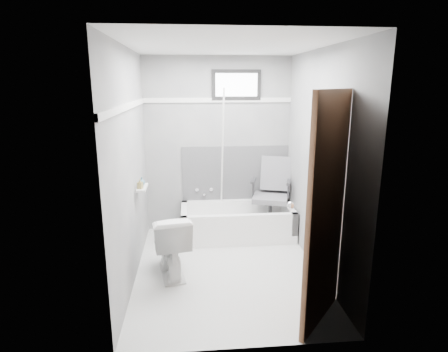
{
  "coord_description": "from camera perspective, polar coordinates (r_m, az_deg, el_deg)",
  "views": [
    {
      "loc": [
        -0.38,
        -3.82,
        2.04
      ],
      "look_at": [
        0.0,
        0.35,
        1.0
      ],
      "focal_mm": 30.0,
      "sensor_mm": 36.0,
      "label": 1
    }
  ],
  "objects": [
    {
      "name": "wall_front",
      "position": [
        2.69,
        3.19,
        -4.31
      ],
      "size": [
        2.0,
        0.02,
        2.4
      ],
      "primitive_type": "cube",
      "color": "slate",
      "rests_on": "floor"
    },
    {
      "name": "window",
      "position": [
        5.15,
        1.89,
        13.71
      ],
      "size": [
        0.66,
        0.04,
        0.4
      ],
      "primitive_type": null,
      "color": "black",
      "rests_on": "wall_back"
    },
    {
      "name": "ceiling",
      "position": [
        3.86,
        0.5,
        19.29
      ],
      "size": [
        2.6,
        2.6,
        0.0
      ],
      "primitive_type": "plane",
      "rotation": [
        3.14,
        0.0,
        0.0
      ],
      "color": "silver",
      "rests_on": "floor"
    },
    {
      "name": "backerboard",
      "position": [
        5.3,
        1.77,
        0.4
      ],
      "size": [
        1.5,
        0.02,
        0.78
      ],
      "primitive_type": "cube",
      "color": "#4C4C4F",
      "rests_on": "wall_back"
    },
    {
      "name": "floor",
      "position": [
        4.35,
        0.43,
        -14.03
      ],
      "size": [
        2.6,
        2.6,
        0.0
      ],
      "primitive_type": "plane",
      "color": "white",
      "rests_on": "ground"
    },
    {
      "name": "soap_bottle_a",
      "position": [
        4.21,
        -12.67,
        -1.18
      ],
      "size": [
        0.07,
        0.07,
        0.12
      ],
      "primitive_type": "imported",
      "rotation": [
        0.0,
        0.0,
        -0.33
      ],
      "color": "olive",
      "rests_on": "shelf"
    },
    {
      "name": "shelf",
      "position": [
        4.31,
        -12.36,
        -1.75
      ],
      "size": [
        0.1,
        0.32,
        0.02
      ],
      "primitive_type": "cube",
      "color": "silver",
      "rests_on": "wall_left"
    },
    {
      "name": "faucet",
      "position": [
        5.31,
        -3.05,
        -2.38
      ],
      "size": [
        0.26,
        0.1,
        0.16
      ],
      "primitive_type": null,
      "color": "silver",
      "rests_on": "wall_back"
    },
    {
      "name": "trim_back",
      "position": [
        5.13,
        -0.97,
        11.48
      ],
      "size": [
        2.0,
        0.02,
        0.06
      ],
      "primitive_type": "cube",
      "color": "white",
      "rests_on": "wall_back"
    },
    {
      "name": "pole",
      "position": [
        5.0,
        -0.26,
        2.52
      ],
      "size": [
        0.02,
        0.53,
        1.89
      ],
      "primitive_type": "cylinder",
      "rotation": [
        0.26,
        0.0,
        0.0
      ],
      "color": "white",
      "rests_on": "bathtub"
    },
    {
      "name": "door",
      "position": [
        3.06,
        21.67,
        -6.93
      ],
      "size": [
        0.78,
        0.78,
        2.0
      ],
      "primitive_type": null,
      "color": "brown",
      "rests_on": "floor"
    },
    {
      "name": "wall_right",
      "position": [
        4.15,
        14.34,
        1.82
      ],
      "size": [
        0.02,
        2.6,
        2.4
      ],
      "primitive_type": "cube",
      "color": "slate",
      "rests_on": "floor"
    },
    {
      "name": "wall_left",
      "position": [
        3.96,
        -14.09,
        1.28
      ],
      "size": [
        0.02,
        2.6,
        2.4
      ],
      "primitive_type": "cube",
      "color": "slate",
      "rests_on": "floor"
    },
    {
      "name": "wall_back",
      "position": [
        5.2,
        -0.95,
        4.65
      ],
      "size": [
        2.0,
        0.02,
        2.4
      ],
      "primitive_type": "cube",
      "color": "slate",
      "rests_on": "floor"
    },
    {
      "name": "soap_bottle_b",
      "position": [
        4.35,
        -12.43,
        -0.78
      ],
      "size": [
        0.1,
        0.1,
        0.1
      ],
      "primitive_type": "imported",
      "rotation": [
        0.0,
        0.0,
        0.69
      ],
      "color": "slate",
      "rests_on": "shelf"
    },
    {
      "name": "toilet",
      "position": [
        4.16,
        -8.19,
        -10.2
      ],
      "size": [
        0.52,
        0.77,
        0.7
      ],
      "primitive_type": "imported",
      "rotation": [
        0.0,
        0.0,
        3.33
      ],
      "color": "white",
      "rests_on": "floor"
    },
    {
      "name": "office_chair",
      "position": [
        5.13,
        7.1,
        -2.59
      ],
      "size": [
        0.68,
        0.68,
        0.94
      ],
      "primitive_type": null,
      "rotation": [
        0.0,
        0.0,
        -0.3
      ],
      "color": "slate",
      "rests_on": "bathtub"
    },
    {
      "name": "trim_left",
      "position": [
        3.88,
        -14.44,
        10.26
      ],
      "size": [
        0.02,
        2.6,
        0.06
      ],
      "primitive_type": "cube",
      "color": "white",
      "rests_on": "wall_left"
    },
    {
      "name": "bathtub",
      "position": [
        5.13,
        1.99,
        -6.97
      ],
      "size": [
        1.5,
        0.7,
        0.42
      ],
      "primitive_type": null,
      "color": "white",
      "rests_on": "floor"
    }
  ]
}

